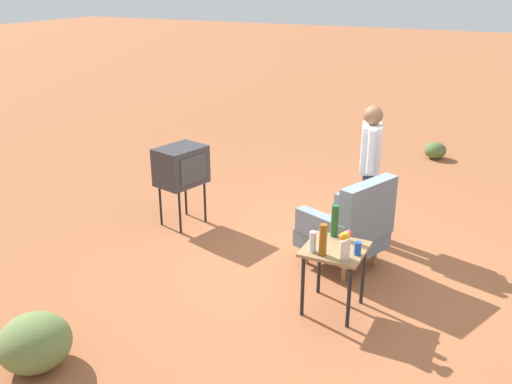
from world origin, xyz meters
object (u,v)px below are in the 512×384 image
(tv_on_stand, at_px, (181,166))
(person_standing, at_px, (369,165))
(side_table, at_px, (335,257))
(bottle_wine_green, at_px, (335,221))
(soda_can_blue, at_px, (358,248))
(bottle_tall_amber, at_px, (323,240))
(bottle_short_clear, at_px, (313,242))
(armchair, at_px, (350,226))
(flower_vase, at_px, (345,244))

(tv_on_stand, relative_size, person_standing, 0.63)
(side_table, relative_size, bottle_wine_green, 2.07)
(soda_can_blue, bearing_deg, side_table, -100.36)
(bottle_tall_amber, xyz_separation_m, bottle_short_clear, (-0.02, -0.10, -0.05))
(person_standing, bearing_deg, bottle_short_clear, 0.15)
(bottle_tall_amber, distance_m, bottle_short_clear, 0.12)
(side_table, relative_size, bottle_short_clear, 3.31)
(side_table, bearing_deg, armchair, -172.21)
(soda_can_blue, distance_m, flower_vase, 0.17)
(side_table, relative_size, flower_vase, 2.49)
(side_table, distance_m, tv_on_stand, 2.62)
(bottle_tall_amber, height_order, bottle_wine_green, bottle_wine_green)
(bottle_short_clear, bearing_deg, person_standing, -179.85)
(tv_on_stand, bearing_deg, bottle_short_clear, 61.15)
(bottle_wine_green, bearing_deg, flower_vase, 30.25)
(bottle_short_clear, relative_size, flower_vase, 0.75)
(flower_vase, bearing_deg, soda_can_blue, 148.54)
(person_standing, distance_m, soda_can_blue, 1.80)
(bottle_wine_green, relative_size, soda_can_blue, 2.62)
(person_standing, bearing_deg, side_table, 5.60)
(bottle_wine_green, distance_m, soda_can_blue, 0.43)
(bottle_short_clear, bearing_deg, bottle_tall_amber, 80.29)
(bottle_tall_amber, bearing_deg, tv_on_stand, -118.11)
(bottle_wine_green, relative_size, flower_vase, 1.21)
(bottle_wine_green, bearing_deg, tv_on_stand, -109.74)
(armchair, distance_m, flower_vase, 1.11)
(bottle_short_clear, xyz_separation_m, soda_can_blue, (-0.13, 0.38, -0.04))
(person_standing, relative_size, bottle_tall_amber, 5.47)
(bottle_tall_amber, height_order, flower_vase, bottle_tall_amber)
(side_table, height_order, person_standing, person_standing)
(armchair, height_order, bottle_tall_amber, armchair)
(tv_on_stand, distance_m, bottle_wine_green, 2.44)
(flower_vase, bearing_deg, bottle_tall_amber, -85.31)
(armchair, distance_m, bottle_short_clear, 1.06)
(person_standing, xyz_separation_m, flower_vase, (1.87, 0.31, -0.13))
(side_table, relative_size, bottle_tall_amber, 2.20)
(side_table, bearing_deg, bottle_tall_amber, -17.41)
(armchair, xyz_separation_m, flower_vase, (1.03, 0.26, 0.31))
(tv_on_stand, relative_size, bottle_wine_green, 3.22)
(side_table, height_order, bottle_tall_amber, bottle_tall_amber)
(person_standing, height_order, flower_vase, person_standing)
(tv_on_stand, height_order, bottle_short_clear, tv_on_stand)
(person_standing, distance_m, bottle_wine_green, 1.47)
(bottle_short_clear, relative_size, soda_can_blue, 1.64)
(bottle_wine_green, bearing_deg, bottle_short_clear, -9.87)
(side_table, height_order, flower_vase, flower_vase)
(flower_vase, bearing_deg, side_table, -139.76)
(armchair, bearing_deg, flower_vase, 14.23)
(side_table, bearing_deg, flower_vase, 40.24)
(bottle_tall_amber, distance_m, soda_can_blue, 0.33)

